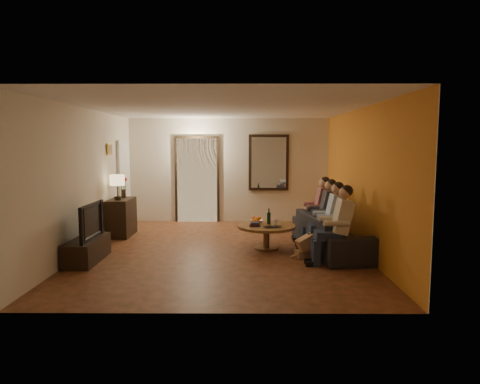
{
  "coord_description": "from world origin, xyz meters",
  "views": [
    {
      "loc": [
        0.36,
        -7.75,
        1.94
      ],
      "look_at": [
        0.3,
        0.3,
        1.05
      ],
      "focal_mm": 32.0,
      "sensor_mm": 36.0,
      "label": 1
    }
  ],
  "objects_px": {
    "person_a": "(338,229)",
    "person_b": "(331,222)",
    "dog": "(310,242)",
    "wine_bottle": "(269,216)",
    "coffee_table": "(266,237)",
    "person_c": "(324,216)",
    "tv": "(86,221)",
    "sofa": "(333,233)",
    "dresser": "(121,217)",
    "person_d": "(319,211)",
    "tv_stand": "(87,250)",
    "bowl": "(256,221)",
    "table_lamp": "(117,187)",
    "laptop": "(273,227)"
  },
  "relations": [
    {
      "from": "bowl",
      "to": "person_c",
      "type": "bearing_deg",
      "value": -4.28
    },
    {
      "from": "tv_stand",
      "to": "sofa",
      "type": "xyz_separation_m",
      "value": [
        4.24,
        0.71,
        0.15
      ]
    },
    {
      "from": "tv_stand",
      "to": "person_d",
      "type": "xyz_separation_m",
      "value": [
        4.14,
        1.61,
        0.41
      ]
    },
    {
      "from": "tv",
      "to": "sofa",
      "type": "bearing_deg",
      "value": -80.49
    },
    {
      "from": "dog",
      "to": "table_lamp",
      "type": "bearing_deg",
      "value": 139.55
    },
    {
      "from": "tv_stand",
      "to": "bowl",
      "type": "height_order",
      "value": "bowl"
    },
    {
      "from": "person_d",
      "to": "laptop",
      "type": "xyz_separation_m",
      "value": [
        -1.0,
        -1.0,
        -0.14
      ]
    },
    {
      "from": "person_a",
      "to": "dog",
      "type": "height_order",
      "value": "person_a"
    },
    {
      "from": "laptop",
      "to": "person_d",
      "type": "bearing_deg",
      "value": 34.72
    },
    {
      "from": "person_a",
      "to": "person_c",
      "type": "distance_m",
      "value": 1.2
    },
    {
      "from": "dresser",
      "to": "person_d",
      "type": "xyz_separation_m",
      "value": [
        4.14,
        -0.44,
        0.2
      ]
    },
    {
      "from": "person_a",
      "to": "wine_bottle",
      "type": "xyz_separation_m",
      "value": [
        -1.05,
        1.18,
        0.01
      ]
    },
    {
      "from": "sofa",
      "to": "person_a",
      "type": "height_order",
      "value": "person_a"
    },
    {
      "from": "sofa",
      "to": "bowl",
      "type": "bearing_deg",
      "value": 65.89
    },
    {
      "from": "table_lamp",
      "to": "sofa",
      "type": "relative_size",
      "value": 0.23
    },
    {
      "from": "tv",
      "to": "sofa",
      "type": "xyz_separation_m",
      "value": [
        4.24,
        0.71,
        -0.34
      ]
    },
    {
      "from": "table_lamp",
      "to": "person_d",
      "type": "height_order",
      "value": "table_lamp"
    },
    {
      "from": "tv_stand",
      "to": "dog",
      "type": "bearing_deg",
      "value": 4.17
    },
    {
      "from": "sofa",
      "to": "dog",
      "type": "distance_m",
      "value": 0.65
    },
    {
      "from": "person_d",
      "to": "dog",
      "type": "relative_size",
      "value": 2.14
    },
    {
      "from": "tv",
      "to": "wine_bottle",
      "type": "relative_size",
      "value": 3.34
    },
    {
      "from": "table_lamp",
      "to": "tv_stand",
      "type": "xyz_separation_m",
      "value": [
        0.0,
        -1.83,
        -0.87
      ]
    },
    {
      "from": "sofa",
      "to": "person_b",
      "type": "height_order",
      "value": "person_b"
    },
    {
      "from": "table_lamp",
      "to": "bowl",
      "type": "height_order",
      "value": "table_lamp"
    },
    {
      "from": "wine_bottle",
      "to": "tv",
      "type": "bearing_deg",
      "value": -162.31
    },
    {
      "from": "table_lamp",
      "to": "laptop",
      "type": "bearing_deg",
      "value": -21.29
    },
    {
      "from": "person_b",
      "to": "bowl",
      "type": "relative_size",
      "value": 4.63
    },
    {
      "from": "coffee_table",
      "to": "person_c",
      "type": "bearing_deg",
      "value": 6.46
    },
    {
      "from": "dresser",
      "to": "person_c",
      "type": "distance_m",
      "value": 4.28
    },
    {
      "from": "tv",
      "to": "sofa",
      "type": "distance_m",
      "value": 4.32
    },
    {
      "from": "tv_stand",
      "to": "bowl",
      "type": "relative_size",
      "value": 4.43
    },
    {
      "from": "bowl",
      "to": "person_b",
      "type": "bearing_deg",
      "value": -28.54
    },
    {
      "from": "sofa",
      "to": "person_b",
      "type": "distance_m",
      "value": 0.41
    },
    {
      "from": "wine_bottle",
      "to": "person_a",
      "type": "bearing_deg",
      "value": -48.26
    },
    {
      "from": "person_a",
      "to": "sofa",
      "type": "bearing_deg",
      "value": 83.66
    },
    {
      "from": "person_b",
      "to": "table_lamp",
      "type": "bearing_deg",
      "value": 161.07
    },
    {
      "from": "person_b",
      "to": "dog",
      "type": "height_order",
      "value": "person_b"
    },
    {
      "from": "wine_bottle",
      "to": "laptop",
      "type": "distance_m",
      "value": 0.41
    },
    {
      "from": "coffee_table",
      "to": "wine_bottle",
      "type": "bearing_deg",
      "value": 63.43
    },
    {
      "from": "bowl",
      "to": "laptop",
      "type": "height_order",
      "value": "bowl"
    },
    {
      "from": "tv_stand",
      "to": "wine_bottle",
      "type": "xyz_separation_m",
      "value": [
        3.09,
        0.99,
        0.41
      ]
    },
    {
      "from": "table_lamp",
      "to": "person_b",
      "type": "height_order",
      "value": "table_lamp"
    },
    {
      "from": "tv_stand",
      "to": "person_c",
      "type": "height_order",
      "value": "person_c"
    },
    {
      "from": "wine_bottle",
      "to": "laptop",
      "type": "xyz_separation_m",
      "value": [
        0.05,
        -0.38,
        -0.14
      ]
    },
    {
      "from": "person_b",
      "to": "laptop",
      "type": "bearing_deg",
      "value": 168.92
    },
    {
      "from": "wine_bottle",
      "to": "coffee_table",
      "type": "bearing_deg",
      "value": -116.57
    },
    {
      "from": "tv",
      "to": "person_b",
      "type": "bearing_deg",
      "value": -84.33
    },
    {
      "from": "dog",
      "to": "sofa",
      "type": "bearing_deg",
      "value": 24.3
    },
    {
      "from": "person_a",
      "to": "person_d",
      "type": "distance_m",
      "value": 1.8
    },
    {
      "from": "person_a",
      "to": "person_b",
      "type": "xyz_separation_m",
      "value": [
        0.0,
        0.6,
        0.0
      ]
    }
  ]
}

